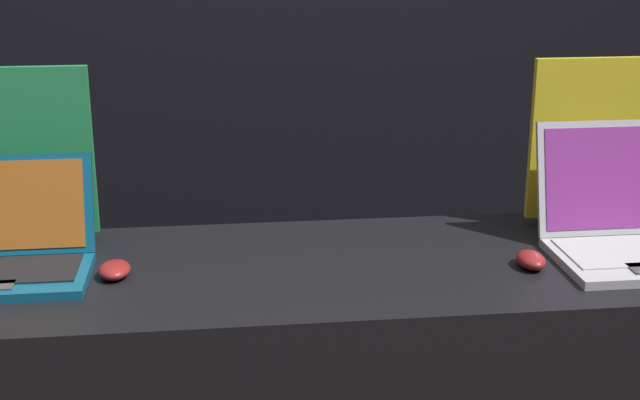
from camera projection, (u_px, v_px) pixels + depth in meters
wall_back at (273, 17)px, 3.07m from camera, size 8.00×0.05×2.80m
mouse_front at (115, 270)px, 1.91m from camera, size 0.07×0.09×0.03m
promo_stand_front at (10, 162)px, 2.05m from camera, size 0.38×0.07×0.42m
laptop_back at (623, 226)px, 2.03m from camera, size 0.34×0.35×0.28m
mouse_back at (531, 260)px, 1.96m from camera, size 0.06×0.09×0.04m
promo_stand_back at (591, 147)px, 2.19m from camera, size 0.31×0.07×0.42m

